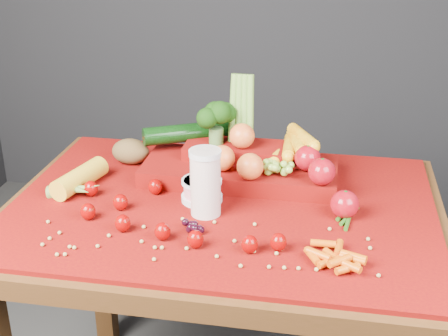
% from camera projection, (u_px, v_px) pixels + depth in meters
% --- Properties ---
extents(table, '(1.10, 0.80, 0.75)m').
position_uv_depth(table, '(223.00, 240.00, 1.61)').
color(table, '#37210C').
rests_on(table, ground).
extents(red_cloth, '(1.05, 0.75, 0.01)m').
position_uv_depth(red_cloth, '(223.00, 205.00, 1.57)').
color(red_cloth, '#710C03').
rests_on(red_cloth, table).
extents(milk_glass, '(0.08, 0.08, 0.17)m').
position_uv_depth(milk_glass, '(205.00, 180.00, 1.48)').
color(milk_glass, beige).
rests_on(milk_glass, red_cloth).
extents(yogurt_bowl, '(0.10, 0.10, 0.06)m').
position_uv_depth(yogurt_bowl, '(202.00, 189.00, 1.57)').
color(yogurt_bowl, silver).
rests_on(yogurt_bowl, red_cloth).
extents(strawberry_scatter, '(0.54, 0.28, 0.05)m').
position_uv_depth(strawberry_scatter, '(159.00, 216.00, 1.45)').
color(strawberry_scatter, '#8E0500').
rests_on(strawberry_scatter, red_cloth).
extents(dark_grape_cluster, '(0.06, 0.05, 0.03)m').
position_uv_depth(dark_grape_cluster, '(191.00, 226.00, 1.43)').
color(dark_grape_cluster, black).
rests_on(dark_grape_cluster, red_cloth).
extents(soybean_scatter, '(0.84, 0.24, 0.01)m').
position_uv_depth(soybean_scatter, '(206.00, 242.00, 1.38)').
color(soybean_scatter, tan).
rests_on(soybean_scatter, red_cloth).
extents(corn_ear, '(0.22, 0.25, 0.06)m').
position_uv_depth(corn_ear, '(76.00, 186.00, 1.61)').
color(corn_ear, gold).
rests_on(corn_ear, red_cloth).
extents(potato, '(0.11, 0.08, 0.07)m').
position_uv_depth(potato, '(131.00, 151.00, 1.78)').
color(potato, brown).
rests_on(potato, red_cloth).
extents(baby_carrot_pile, '(0.18, 0.17, 0.03)m').
position_uv_depth(baby_carrot_pile, '(330.00, 253.00, 1.32)').
color(baby_carrot_pile, '#C84E07').
rests_on(baby_carrot_pile, red_cloth).
extents(green_bean_pile, '(0.14, 0.12, 0.01)m').
position_uv_depth(green_bean_pile, '(351.00, 214.00, 1.50)').
color(green_bean_pile, '#255513').
rests_on(green_bean_pile, red_cloth).
extents(produce_mound, '(0.60, 0.38, 0.27)m').
position_uv_depth(produce_mound, '(246.00, 159.00, 1.68)').
color(produce_mound, '#710C03').
rests_on(produce_mound, red_cloth).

